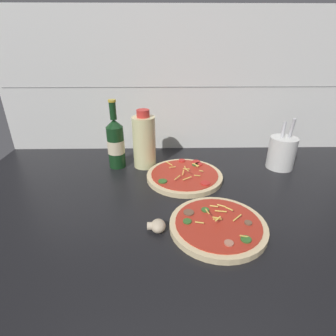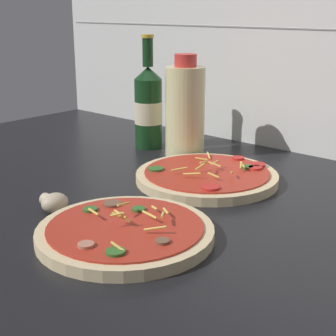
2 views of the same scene
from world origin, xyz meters
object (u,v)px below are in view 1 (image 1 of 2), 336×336
pizza_near (218,225)px  mushroom_left (157,226)px  utensil_crock (282,152)px  oil_bottle (144,141)px  beer_bottle (116,143)px  pizza_far (185,176)px

pizza_near → mushroom_left: size_ratio=5.35×
utensil_crock → oil_bottle: bearing=177.2°
mushroom_left → utensil_crock: size_ratio=0.24×
beer_bottle → mushroom_left: beer_bottle is taller
pizza_far → utensil_crock: size_ratio=1.37×
mushroom_left → utensil_crock: bearing=38.3°
beer_bottle → pizza_near: bearing=-50.3°
pizza_far → mushroom_left: size_ratio=5.65×
beer_bottle → oil_bottle: size_ratio=1.17×
pizza_near → mushroom_left: pizza_near is taller
pizza_near → mushroom_left: bearing=-177.7°
beer_bottle → mushroom_left: size_ratio=5.43×
oil_bottle → mushroom_left: 41.35cm
pizza_far → oil_bottle: bearing=143.1°
oil_bottle → mushroom_left: size_ratio=4.66×
pizza_near → oil_bottle: 45.89cm
utensil_crock → pizza_near: bearing=-130.4°
pizza_far → beer_bottle: bearing=157.2°
pizza_far → mushroom_left: 30.31cm
mushroom_left → utensil_crock: (47.32, 37.40, 4.72)cm
pizza_far → mushroom_left: (-9.35, -28.82, 0.61)cm
pizza_near → utensil_crock: utensil_crock is taller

